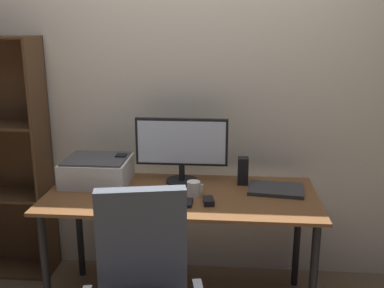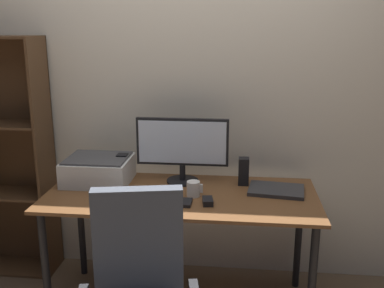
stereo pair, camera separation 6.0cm
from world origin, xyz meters
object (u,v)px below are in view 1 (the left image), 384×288
at_px(laptop, 276,189).
at_px(desk, 181,207).
at_px(monitor, 182,146).
at_px(speaker_right, 243,171).
at_px(keyboard, 166,202).
at_px(mouse, 209,201).
at_px(coffee_mug, 194,189).
at_px(printer, 97,170).
at_px(speaker_left, 122,168).

bearing_deg(laptop, desk, -163.21).
relative_size(monitor, speaker_right, 3.35).
xyz_separation_m(keyboard, speaker_right, (0.43, 0.35, 0.08)).
height_order(mouse, coffee_mug, coffee_mug).
relative_size(keyboard, printer, 0.72).
relative_size(mouse, printer, 0.24).
relative_size(mouse, speaker_left, 0.56).
xyz_separation_m(monitor, keyboard, (-0.05, -0.36, -0.23)).
distance_m(mouse, laptop, 0.45).
bearing_deg(speaker_left, desk, -26.44).
xyz_separation_m(monitor, mouse, (0.18, -0.34, -0.22)).
xyz_separation_m(desk, printer, (-0.54, 0.15, 0.16)).
xyz_separation_m(coffee_mug, speaker_left, (-0.47, 0.23, 0.04)).
distance_m(coffee_mug, laptop, 0.50).
bearing_deg(coffee_mug, monitor, 111.78).
bearing_deg(printer, monitor, 6.32).
xyz_separation_m(desk, keyboard, (-0.07, -0.15, 0.09)).
bearing_deg(mouse, coffee_mug, 121.66).
bearing_deg(speaker_right, coffee_mug, -141.51).
bearing_deg(monitor, speaker_right, -1.19).
bearing_deg(speaker_left, speaker_right, 0.00).
height_order(laptop, speaker_right, speaker_right).
relative_size(desk, printer, 3.96).
bearing_deg(monitor, speaker_left, -178.81).
bearing_deg(monitor, printer, -173.68).
bearing_deg(desk, monitor, 95.01).
height_order(monitor, laptop, monitor).
bearing_deg(keyboard, coffee_mug, 41.24).
xyz_separation_m(keyboard, speaker_left, (-0.33, 0.35, 0.08)).
bearing_deg(desk, speaker_right, 28.67).
height_order(monitor, speaker_left, monitor).
relative_size(desk, laptop, 4.95).
bearing_deg(keyboard, monitor, 82.68).
distance_m(desk, mouse, 0.24).
height_order(mouse, laptop, mouse).
height_order(coffee_mug, printer, printer).
relative_size(monitor, keyboard, 1.96).
bearing_deg(monitor, laptop, -11.20).
xyz_separation_m(monitor, speaker_right, (0.38, -0.01, -0.15)).
height_order(keyboard, laptop, laptop).
height_order(keyboard, coffee_mug, coffee_mug).
bearing_deg(laptop, printer, -175.55).
distance_m(laptop, printer, 1.10).
relative_size(keyboard, laptop, 0.91).
xyz_separation_m(coffee_mug, printer, (-0.62, 0.18, 0.04)).
xyz_separation_m(mouse, coffee_mug, (-0.09, 0.11, 0.03)).
relative_size(laptop, speaker_right, 1.88).
relative_size(speaker_left, printer, 0.43).
distance_m(laptop, speaker_right, 0.23).
height_order(desk, monitor, monitor).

